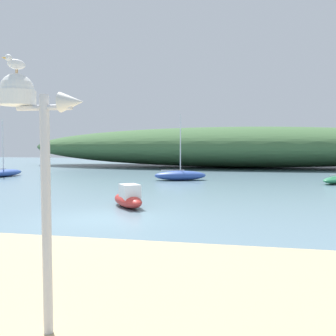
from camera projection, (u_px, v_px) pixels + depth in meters
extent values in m
plane|color=slate|center=(103.00, 218.00, 13.60)|extent=(120.00, 120.00, 0.00)
ellipsoid|color=#3D6038|center=(239.00, 147.00, 45.35)|extent=(51.89, 14.53, 4.73)
cylinder|color=silver|center=(46.00, 216.00, 4.83)|extent=(0.12, 0.12, 3.02)
cylinder|color=silver|center=(44.00, 108.00, 4.75)|extent=(0.74, 0.07, 0.07)
cylinder|color=white|center=(17.00, 98.00, 4.81)|extent=(0.46, 0.46, 0.19)
sphere|color=white|center=(17.00, 90.00, 4.81)|extent=(0.42, 0.42, 0.42)
cone|color=silver|center=(72.00, 102.00, 4.67)|extent=(0.30, 0.25, 0.25)
cylinder|color=orange|center=(17.00, 71.00, 4.78)|extent=(0.01, 0.01, 0.05)
cylinder|color=orange|center=(16.00, 72.00, 4.81)|extent=(0.01, 0.01, 0.05)
ellipsoid|color=white|center=(16.00, 64.00, 4.79)|extent=(0.21, 0.25, 0.13)
ellipsoid|color=#9EA0A8|center=(16.00, 63.00, 4.79)|extent=(0.19, 0.23, 0.04)
sphere|color=white|center=(9.00, 58.00, 4.72)|extent=(0.09, 0.09, 0.09)
cone|color=gold|center=(3.00, 58.00, 4.67)|extent=(0.05, 0.06, 0.02)
ellipsoid|color=#B72D28|center=(128.00, 200.00, 16.07)|extent=(2.18, 2.53, 0.57)
cube|color=silver|center=(130.00, 192.00, 15.82)|extent=(1.08, 1.12, 0.61)
ellipsoid|color=#2D4C9E|center=(4.00, 173.00, 31.57)|extent=(1.94, 4.06, 0.59)
cylinder|color=silver|center=(3.00, 145.00, 31.43)|extent=(0.08, 0.08, 4.31)
ellipsoid|color=#2D4C9E|center=(180.00, 175.00, 28.29)|extent=(4.08, 2.58, 0.70)
cylinder|color=silver|center=(180.00, 144.00, 28.15)|extent=(0.08, 0.08, 4.37)
cylinder|color=silver|center=(173.00, 170.00, 28.20)|extent=(1.65, 0.61, 0.06)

